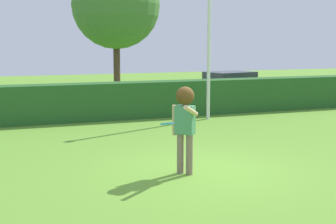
{
  "coord_description": "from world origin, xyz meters",
  "views": [
    {
      "loc": [
        -4.05,
        -8.8,
        2.71
      ],
      "look_at": [
        -0.48,
        0.92,
        1.15
      ],
      "focal_mm": 50.37,
      "sensor_mm": 36.0,
      "label": 1
    }
  ],
  "objects_px": {
    "lamppost": "(209,30)",
    "oak_tree": "(116,5)",
    "frisbee": "(167,124)",
    "parked_car_silver": "(230,83)",
    "person": "(185,117)"
  },
  "relations": [
    {
      "from": "frisbee",
      "to": "oak_tree",
      "type": "distance_m",
      "value": 13.86
    },
    {
      "from": "lamppost",
      "to": "frisbee",
      "type": "bearing_deg",
      "value": -121.05
    },
    {
      "from": "lamppost",
      "to": "oak_tree",
      "type": "distance_m",
      "value": 7.1
    },
    {
      "from": "person",
      "to": "frisbee",
      "type": "xyz_separation_m",
      "value": [
        -0.49,
        -0.29,
        -0.06
      ]
    },
    {
      "from": "person",
      "to": "oak_tree",
      "type": "distance_m",
      "value": 13.49
    },
    {
      "from": "parked_car_silver",
      "to": "oak_tree",
      "type": "distance_m",
      "value": 6.57
    },
    {
      "from": "frisbee",
      "to": "lamppost",
      "type": "bearing_deg",
      "value": 58.95
    },
    {
      "from": "lamppost",
      "to": "oak_tree",
      "type": "relative_size",
      "value": 0.87
    },
    {
      "from": "frisbee",
      "to": "person",
      "type": "bearing_deg",
      "value": 31.08
    },
    {
      "from": "person",
      "to": "lamppost",
      "type": "distance_m",
      "value": 7.3
    },
    {
      "from": "parked_car_silver",
      "to": "oak_tree",
      "type": "bearing_deg",
      "value": 165.72
    },
    {
      "from": "lamppost",
      "to": "parked_car_silver",
      "type": "distance_m",
      "value": 7.03
    },
    {
      "from": "parked_car_silver",
      "to": "lamppost",
      "type": "bearing_deg",
      "value": -124.11
    },
    {
      "from": "frisbee",
      "to": "oak_tree",
      "type": "xyz_separation_m",
      "value": [
        2.32,
        13.27,
        3.25
      ]
    },
    {
      "from": "frisbee",
      "to": "lamppost",
      "type": "distance_m",
      "value": 7.79
    }
  ]
}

